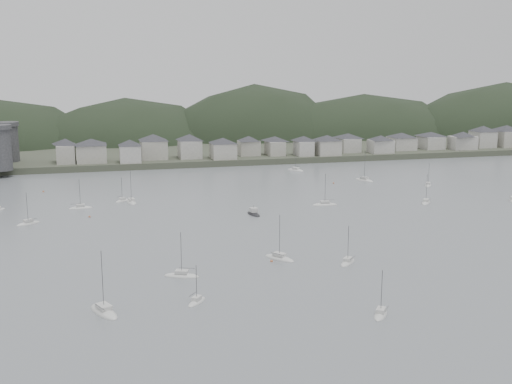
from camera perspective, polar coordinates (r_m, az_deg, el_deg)
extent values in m
plane|color=slate|center=(140.43, 7.85, -8.14)|extent=(900.00, 900.00, 0.00)
cube|color=#383D2D|center=(422.74, -7.60, 4.97)|extent=(900.00, 250.00, 3.00)
ellipsoid|color=black|center=(399.49, -11.76, 2.82)|extent=(132.08, 90.41, 79.74)
ellipsoid|color=black|center=(412.36, -0.16, 2.93)|extent=(133.88, 88.37, 101.41)
ellipsoid|color=black|center=(432.31, 9.74, 3.47)|extent=(165.81, 81.78, 82.55)
ellipsoid|color=black|center=(485.45, 21.62, 3.37)|extent=(177.60, 96.61, 102.57)
cylinder|color=#323235|center=(293.01, -22.53, 3.60)|extent=(10.00, 10.00, 18.00)
cylinder|color=#323235|center=(320.64, -21.87, 4.13)|extent=(10.00, 10.00, 17.00)
cube|color=#323235|center=(307.13, -22.15, 3.37)|extent=(3.50, 30.00, 12.00)
cube|color=#9E9B90|center=(306.92, -17.08, 3.37)|extent=(8.34, 12.91, 8.59)
pyramid|color=#2A2B30|center=(306.24, -17.14, 4.45)|extent=(15.78, 15.78, 3.01)
cube|color=#9E9B90|center=(306.01, -14.89, 3.45)|extent=(13.68, 13.35, 8.36)
pyramid|color=#2A2B30|center=(305.35, -14.94, 4.50)|extent=(20.07, 20.07, 2.93)
cube|color=#A19E97|center=(301.19, -11.51, 3.45)|extent=(9.78, 10.20, 8.08)
pyramid|color=#2A2B30|center=(300.53, -11.55, 4.48)|extent=(14.83, 14.83, 2.83)
cube|color=#9E9B90|center=(311.52, -9.40, 3.87)|extent=(12.59, 13.33, 9.09)
pyramid|color=#2A2B30|center=(310.82, -9.44, 4.99)|extent=(19.24, 19.24, 3.18)
cube|color=#A19E97|center=(312.12, -6.12, 3.95)|extent=(10.74, 12.17, 8.87)
pyramid|color=#2A2B30|center=(311.43, -6.14, 5.04)|extent=(17.01, 17.01, 3.10)
cube|color=#9E9B90|center=(308.49, -3.05, 3.80)|extent=(11.63, 12.09, 7.69)
pyramid|color=#2A2B30|center=(307.87, -3.06, 4.76)|extent=(17.61, 17.61, 2.69)
cube|color=#9E9B90|center=(320.26, -0.67, 4.06)|extent=(10.37, 9.35, 7.44)
pyramid|color=#2A2B30|center=(319.68, -0.67, 4.96)|extent=(14.65, 14.65, 2.60)
cube|color=#9E9B90|center=(321.46, 1.76, 4.07)|extent=(8.24, 12.20, 7.22)
pyramid|color=#2A2B30|center=(320.89, 1.76, 4.93)|extent=(15.17, 15.17, 2.53)
cube|color=#A19E97|center=(320.68, 4.40, 4.04)|extent=(8.06, 10.91, 7.46)
pyramid|color=#2A2B30|center=(320.10, 4.42, 4.94)|extent=(14.08, 14.08, 2.61)
cube|color=#9E9B90|center=(323.50, 6.56, 4.08)|extent=(11.73, 11.78, 7.66)
pyramid|color=#2A2B30|center=(322.91, 6.58, 4.99)|extent=(17.46, 17.46, 2.68)
cube|color=#A19E97|center=(338.51, 8.46, 4.32)|extent=(10.19, 13.02, 7.33)
pyramid|color=#2A2B30|center=(337.97, 8.49, 5.15)|extent=(17.23, 17.23, 2.57)
cube|color=#A19E97|center=(336.73, 11.39, 4.14)|extent=(11.70, 9.81, 6.88)
pyramid|color=#2A2B30|center=(336.21, 11.42, 4.93)|extent=(15.97, 15.97, 2.41)
cube|color=#A19E97|center=(352.16, 13.24, 4.38)|extent=(12.83, 12.48, 7.00)
pyramid|color=#2A2B30|center=(351.66, 13.27, 5.14)|extent=(18.79, 18.79, 2.45)
cube|color=#A19E97|center=(361.50, 15.78, 4.42)|extent=(11.07, 13.50, 6.97)
pyramid|color=#2A2B30|center=(361.02, 15.82, 5.16)|extent=(18.25, 18.25, 2.44)
cube|color=#A19E97|center=(363.00, 18.48, 4.32)|extent=(13.75, 9.12, 7.34)
pyramid|color=#2A2B30|center=(362.49, 18.53, 5.10)|extent=(16.97, 16.97, 2.57)
cube|color=#A19E97|center=(377.45, 20.14, 4.58)|extent=(11.37, 11.57, 9.05)
pyramid|color=#2A2B30|center=(376.87, 20.20, 5.51)|extent=(17.03, 17.03, 3.17)
cube|color=#9E9B90|center=(385.63, 22.02, 4.58)|extent=(12.07, 13.43, 9.09)
pyramid|color=#2A2B30|center=(385.07, 22.09, 5.49)|extent=(18.93, 18.93, 3.18)
ellipsoid|color=silver|center=(154.94, 2.17, -6.17)|extent=(7.44, 8.88, 1.77)
cube|color=silver|center=(154.59, 2.18, -5.75)|extent=(3.38, 3.66, 0.70)
cylinder|color=#3F3F42|center=(153.35, 2.19, -4.14)|extent=(0.12, 0.12, 11.09)
cylinder|color=#3F3F42|center=(152.98, 1.99, -5.71)|extent=(2.38, 3.32, 0.10)
ellipsoid|color=silver|center=(127.64, -5.47, -10.07)|extent=(5.36, 6.02, 1.23)
cube|color=silver|center=(127.32, -5.48, -9.68)|extent=(2.40, 2.52, 0.70)
cylinder|color=#3F3F42|center=(126.26, -5.51, -8.38)|extent=(0.12, 0.12, 7.67)
cylinder|color=#3F3F42|center=(127.83, -5.86, -9.34)|extent=(1.80, 2.22, 0.10)
ellipsoid|color=silver|center=(218.56, -15.84, -1.46)|extent=(8.11, 3.09, 1.59)
cube|color=silver|center=(218.33, -15.86, -1.18)|extent=(2.90, 1.94, 0.70)
cylinder|color=#3F3F42|center=(217.53, -15.91, -0.15)|extent=(0.12, 0.12, 9.94)
cylinder|color=#3F3F42|center=(218.35, -16.24, -1.06)|extent=(3.58, 0.35, 0.10)
ellipsoid|color=silver|center=(153.23, 8.43, -6.48)|extent=(6.72, 6.98, 1.47)
cube|color=silver|center=(152.93, 8.44, -6.11)|extent=(2.93, 2.98, 0.70)
cylinder|color=#3F3F42|center=(151.88, 8.48, -4.78)|extent=(0.12, 0.12, 9.18)
cylinder|color=#3F3F42|center=(152.26, 8.91, -5.99)|extent=(2.32, 2.49, 0.10)
ellipsoid|color=silver|center=(290.50, 3.66, 1.98)|extent=(7.48, 9.20, 1.82)
cube|color=silver|center=(290.31, 3.67, 2.22)|extent=(3.44, 3.76, 0.70)
cylinder|color=#3F3F42|center=(289.63, 3.68, 3.13)|extent=(0.12, 0.12, 11.39)
cylinder|color=#3F3F42|center=(291.78, 3.75, 2.37)|extent=(2.36, 3.47, 0.10)
ellipsoid|color=silver|center=(227.17, -12.21, -0.82)|extent=(6.27, 6.17, 1.33)
cube|color=silver|center=(226.97, -12.22, -0.58)|extent=(2.70, 2.68, 0.70)
cylinder|color=#3F3F42|center=(226.33, -12.25, 0.25)|extent=(0.12, 0.12, 8.33)
cylinder|color=#3F3F42|center=(227.65, -12.45, -0.42)|extent=(2.22, 2.16, 0.10)
ellipsoid|color=silver|center=(223.93, -11.39, -0.96)|extent=(3.96, 9.19, 1.78)
cube|color=silver|center=(223.68, -11.40, -0.66)|extent=(2.34, 3.34, 0.70)
cylinder|color=#3F3F42|center=(222.82, -11.44, 0.48)|extent=(0.12, 0.12, 11.12)
cylinder|color=#3F3F42|center=(222.01, -11.43, -0.61)|extent=(0.61, 3.98, 0.10)
cylinder|color=#3F3F42|center=(241.42, 22.29, -0.30)|extent=(2.09, 3.17, 0.10)
ellipsoid|color=silver|center=(125.56, -13.81, -10.72)|extent=(6.91, 10.26, 1.97)
cube|color=silver|center=(125.09, -13.84, -10.17)|extent=(3.39, 4.03, 0.70)
cylinder|color=#3F3F42|center=(123.39, -13.95, -8.00)|extent=(0.12, 0.12, 12.29)
cylinder|color=#3F3F42|center=(123.39, -14.18, -10.22)|extent=(1.91, 4.08, 0.10)
ellipsoid|color=silver|center=(201.53, -20.22, -2.78)|extent=(7.75, 6.32, 1.54)
cube|color=silver|center=(201.28, -20.24, -2.48)|extent=(3.18, 2.90, 0.70)
cylinder|color=#3F3F42|center=(200.45, -20.31, -1.40)|extent=(0.12, 0.12, 9.61)
cylinder|color=#3F3F42|center=(200.30, -19.94, -2.37)|extent=(2.93, 2.01, 0.10)
ellipsoid|color=silver|center=(216.77, 6.36, -1.21)|extent=(8.95, 3.77, 1.74)
cube|color=silver|center=(216.52, 6.36, -0.90)|extent=(3.24, 2.25, 0.70)
cylinder|color=#3F3F42|center=(215.65, 6.39, 0.24)|extent=(0.12, 0.12, 10.85)
cylinder|color=#3F3F42|center=(217.13, 6.73, -0.73)|extent=(3.89, 0.55, 0.10)
ellipsoid|color=silver|center=(261.60, 15.56, 0.58)|extent=(6.14, 7.35, 1.47)
cube|color=silver|center=(261.42, 15.58, 0.80)|extent=(2.80, 3.03, 0.70)
cylinder|color=#3F3F42|center=(260.81, 15.62, 1.60)|extent=(0.12, 0.12, 9.17)
cylinder|color=#3F3F42|center=(261.87, 15.32, 0.95)|extent=(1.98, 2.76, 0.10)
ellipsoid|color=silver|center=(267.25, 9.94, 1.04)|extent=(6.51, 10.10, 1.93)
cube|color=silver|center=(267.03, 9.95, 1.30)|extent=(3.24, 3.93, 0.70)
cylinder|color=#3F3F42|center=(266.25, 9.98, 2.35)|extent=(0.12, 0.12, 12.07)
cylinder|color=#3F3F42|center=(265.23, 9.97, 1.36)|extent=(1.73, 4.06, 0.10)
ellipsoid|color=silver|center=(143.12, -6.85, -7.72)|extent=(8.57, 5.65, 1.64)
cube|color=silver|center=(142.77, -6.86, -7.29)|extent=(3.35, 2.79, 0.70)
cylinder|color=#3F3F42|center=(141.52, -6.90, -5.70)|extent=(0.12, 0.12, 10.25)
cylinder|color=#3F3F42|center=(143.32, -6.36, -6.98)|extent=(3.43, 1.55, 0.10)
ellipsoid|color=silver|center=(123.35, 11.40, -11.02)|extent=(5.96, 6.99, 1.40)
cube|color=silver|center=(122.98, 11.42, -10.59)|extent=(2.70, 2.89, 0.70)
cylinder|color=#3F3F42|center=(121.73, 11.49, -9.04)|extent=(0.12, 0.12, 8.77)
cylinder|color=#3F3F42|center=(122.25, 11.96, -10.47)|extent=(1.95, 2.61, 0.10)
ellipsoid|color=silver|center=(227.04, 15.37, -0.98)|extent=(7.24, 7.96, 1.63)
cube|color=silver|center=(226.81, 15.38, -0.70)|extent=(3.21, 3.35, 0.70)
cylinder|color=#3F3F42|center=(226.03, 15.43, 0.33)|extent=(0.12, 0.12, 10.22)
cylinder|color=#3F3F42|center=(226.22, 15.74, -0.61)|extent=(2.43, 2.89, 0.10)
ellipsoid|color=black|center=(201.56, -0.22, -2.08)|extent=(4.03, 8.19, 1.73)
cube|color=silver|center=(201.22, -0.22, -1.66)|extent=(2.54, 2.67, 1.40)
cylinder|color=#3F3F42|center=(201.02, -0.22, -1.41)|extent=(0.10, 0.10, 1.20)
sphere|color=#BE673F|center=(152.72, 1.44, -6.38)|extent=(0.70, 0.70, 0.70)
sphere|color=#BE673F|center=(252.69, -18.98, 0.04)|extent=(0.70, 0.70, 0.70)
sphere|color=#BE673F|center=(258.92, 7.16, 0.82)|extent=(0.70, 0.70, 0.70)
sphere|color=#BE673F|center=(205.01, -15.07, -2.21)|extent=(0.70, 0.70, 0.70)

